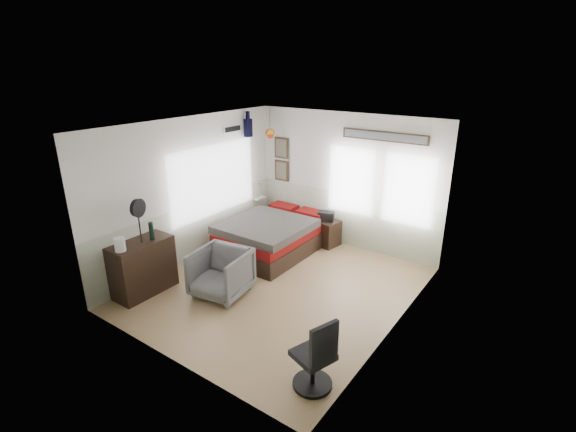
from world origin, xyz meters
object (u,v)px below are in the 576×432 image
Objects in this scene: armchair at (221,273)px; bed at (273,236)px; dresser at (143,267)px; nightstand at (325,232)px; task_chair at (316,361)px.

bed is at bearing 91.78° from armchair.
bed is at bearing 72.82° from dresser.
nightstand is at bearing 73.86° from armchair.
armchair is (0.32, -1.81, 0.06)m from bed.
task_chair is (1.99, -3.62, 0.12)m from nightstand.
nightstand is 4.13m from task_chair.
dresser reaches higher than armchair.
armchair is at bearing 177.92° from task_chair.
dresser is 1.89× the size of nightstand.
armchair reaches higher than bed.
task_chair is at bearing -4.07° from dresser.
task_chair reaches higher than dresser.
armchair reaches higher than nightstand.
dresser is (-0.77, -2.48, 0.12)m from bed.
task_chair reaches higher than nightstand.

